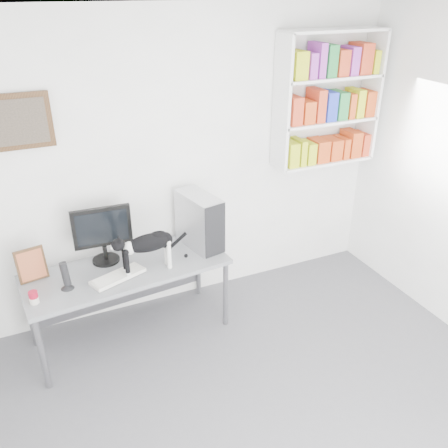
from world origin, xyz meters
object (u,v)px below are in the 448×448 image
object	(u,v)px
desk	(131,302)
pc_tower	(199,221)
speaker	(65,275)
cat	(148,252)
monitor	(103,234)
keyboard	(118,276)
bookshelf	(328,99)
leaning_print	(31,264)
soup_can	(34,297)

from	to	relation	value
desk	pc_tower	distance (m)	0.93
speaker	cat	world-z (taller)	cat
monitor	keyboard	distance (m)	0.39
monitor	keyboard	size ratio (longest dim) A/B	1.17
bookshelf	leaning_print	size ratio (longest dim) A/B	4.41
desk	cat	world-z (taller)	cat
speaker	desk	bearing A→B (deg)	-13.20
soup_can	cat	xyz separation A→B (m)	(0.91, 0.08, 0.13)
desk	bookshelf	bearing A→B (deg)	2.65
bookshelf	speaker	distance (m)	2.80
speaker	leaning_print	size ratio (longest dim) A/B	0.85
desk	pc_tower	bearing A→B (deg)	4.46
speaker	leaning_print	bearing A→B (deg)	107.40
monitor	leaning_print	xyz separation A→B (m)	(-0.59, -0.04, -0.12)
keyboard	cat	size ratio (longest dim) A/B	0.77
speaker	soup_can	size ratio (longest dim) A/B	2.39
bookshelf	speaker	world-z (taller)	bookshelf
monitor	soup_can	world-z (taller)	monitor
bookshelf	speaker	bearing A→B (deg)	-171.50
leaning_print	cat	size ratio (longest dim) A/B	0.49
keyboard	leaning_print	distance (m)	0.68
desk	speaker	distance (m)	0.69
pc_tower	leaning_print	size ratio (longest dim) A/B	1.73
leaning_print	monitor	bearing A→B (deg)	-6.40
soup_can	speaker	bearing A→B (deg)	20.96
cat	soup_can	bearing A→B (deg)	-177.20
bookshelf	desk	xyz separation A→B (m)	(-2.08, -0.28, -1.50)
desk	monitor	bearing A→B (deg)	121.55
leaning_print	speaker	bearing A→B (deg)	-57.80
pc_tower	cat	world-z (taller)	pc_tower
keyboard	pc_tower	xyz separation A→B (m)	(0.80, 0.24, 0.23)
monitor	bookshelf	bearing A→B (deg)	5.65
monitor	pc_tower	size ratio (longest dim) A/B	1.05
desk	pc_tower	xyz separation A→B (m)	(0.70, 0.12, 0.59)
pc_tower	leaning_print	world-z (taller)	pc_tower
desk	soup_can	xyz separation A→B (m)	(-0.74, -0.20, 0.40)
monitor	soup_can	bearing A→B (deg)	-144.67
bookshelf	monitor	bearing A→B (deg)	-177.50
monitor	speaker	size ratio (longest dim) A/B	2.15
pc_tower	soup_can	size ratio (longest dim) A/B	4.87
desk	pc_tower	world-z (taller)	pc_tower
speaker	soup_can	world-z (taller)	speaker
pc_tower	cat	distance (m)	0.59
desk	monitor	world-z (taller)	monitor
leaning_print	cat	xyz separation A→B (m)	(0.88, -0.26, 0.04)
leaning_print	soup_can	xyz separation A→B (m)	(-0.02, -0.34, -0.09)
cat	pc_tower	bearing A→B (deg)	21.79
desk	soup_can	distance (m)	0.87
bookshelf	monitor	distance (m)	2.39
cat	bookshelf	bearing A→B (deg)	9.59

